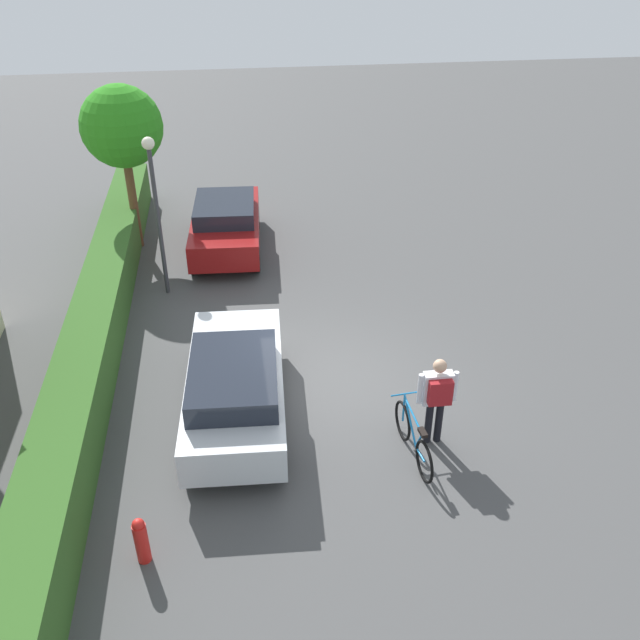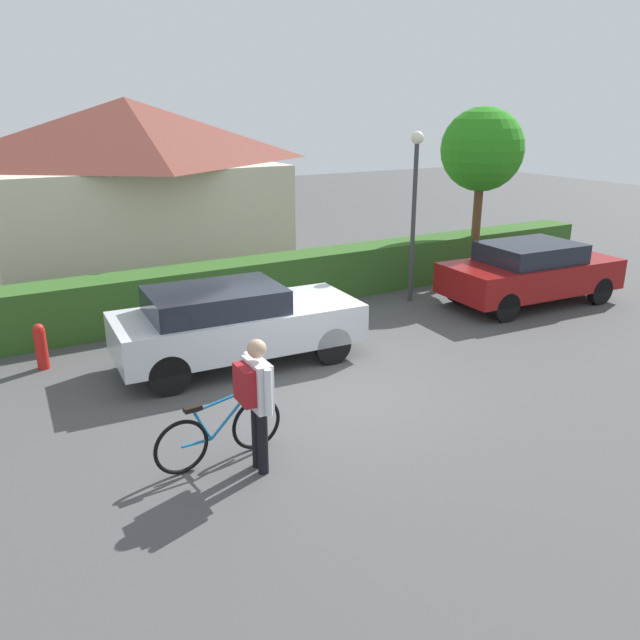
{
  "view_description": "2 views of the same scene",
  "coord_description": "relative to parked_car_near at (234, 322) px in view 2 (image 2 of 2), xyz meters",
  "views": [
    {
      "loc": [
        -10.62,
        1.69,
        8.07
      ],
      "look_at": [
        0.24,
        0.14,
        1.29
      ],
      "focal_mm": 38.02,
      "sensor_mm": 36.0,
      "label": 1
    },
    {
      "loc": [
        -4.77,
        -7.85,
        4.27
      ],
      "look_at": [
        0.02,
        0.42,
        1.06
      ],
      "focal_mm": 35.54,
      "sensor_mm": 36.0,
      "label": 2
    }
  ],
  "objects": [
    {
      "name": "hedge_row",
      "position": [
        0.88,
        2.79,
        -0.21
      ],
      "size": [
        21.09,
        0.9,
        1.11
      ],
      "primitive_type": "cube",
      "color": "#305B21",
      "rests_on": "ground"
    },
    {
      "name": "fire_hydrant",
      "position": [
        -2.96,
        1.45,
        -0.35
      ],
      "size": [
        0.2,
        0.2,
        0.81
      ],
      "color": "red",
      "rests_on": "ground"
    },
    {
      "name": "house_distant",
      "position": [
        0.32,
        7.57,
        1.56
      ],
      "size": [
        7.46,
        5.35,
        4.54
      ],
      "color": "beige",
      "rests_on": "ground"
    },
    {
      "name": "person_rider",
      "position": [
        -1.11,
        -3.35,
        0.29
      ],
      "size": [
        0.36,
        0.69,
        1.72
      ],
      "color": "black",
      "rests_on": "ground"
    },
    {
      "name": "parked_car_near",
      "position": [
        0.0,
        0.0,
        0.0
      ],
      "size": [
        4.31,
        1.94,
        1.41
      ],
      "color": "silver",
      "rests_on": "ground"
    },
    {
      "name": "tree_kerbside",
      "position": [
        7.77,
        2.4,
        2.5
      ],
      "size": [
        2.06,
        2.06,
        4.32
      ],
      "color": "brown",
      "rests_on": "ground"
    },
    {
      "name": "ground_plane",
      "position": [
        0.88,
        -1.82,
        -0.76
      ],
      "size": [
        60.0,
        60.0,
        0.0
      ],
      "primitive_type": "plane",
      "color": "#484848"
    },
    {
      "name": "bicycle",
      "position": [
        -1.42,
        -2.9,
        -0.37
      ],
      "size": [
        1.76,
        0.5,
        0.96
      ],
      "color": "black",
      "rests_on": "ground"
    },
    {
      "name": "parked_car_far",
      "position": [
        7.22,
        -0.0,
        -0.01
      ],
      "size": [
        4.2,
        1.99,
        1.41
      ],
      "color": "maroon",
      "rests_on": "ground"
    },
    {
      "name": "street_lamp",
      "position": [
        5.0,
        1.5,
        1.73
      ],
      "size": [
        0.28,
        0.28,
        3.8
      ],
      "color": "#38383D",
      "rests_on": "ground"
    }
  ]
}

